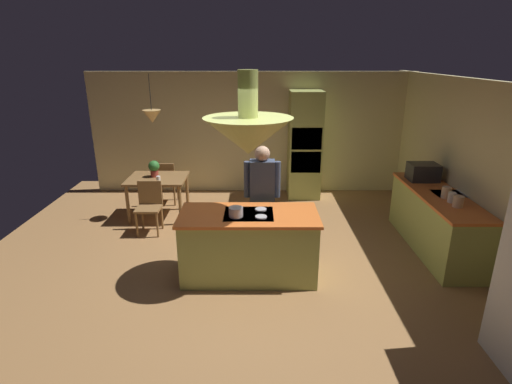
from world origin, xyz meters
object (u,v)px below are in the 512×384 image
(potted_plant_on_table, at_px, (154,168))
(chair_by_back_wall, at_px, (166,180))
(person_at_island, at_px, (262,193))
(canister_flour, at_px, (458,201))
(oven_tower, at_px, (304,145))
(chair_facing_island, at_px, (149,203))
(kitchen_island, at_px, (249,245))
(cooking_pot_on_cooktop, at_px, (236,212))
(canister_tea, at_px, (446,192))
(microwave_on_counter, at_px, (423,172))
(cup_on_table, at_px, (158,179))
(canister_sugar, at_px, (452,197))
(dining_table, at_px, (157,183))

(potted_plant_on_table, bearing_deg, chair_by_back_wall, 84.61)
(person_at_island, bearing_deg, canister_flour, -9.64)
(oven_tower, height_order, chair_facing_island, oven_tower)
(kitchen_island, distance_m, cooking_pot_on_cooktop, 0.57)
(canister_tea, bearing_deg, person_at_island, 178.04)
(microwave_on_counter, bearing_deg, kitchen_island, -152.71)
(canister_flour, bearing_deg, chair_by_back_wall, 151.08)
(potted_plant_on_table, bearing_deg, cup_on_table, -63.86)
(kitchen_island, bearing_deg, person_at_island, 75.07)
(potted_plant_on_table, relative_size, microwave_on_counter, 0.65)
(cooking_pot_on_cooktop, bearing_deg, potted_plant_on_table, 124.97)
(potted_plant_on_table, xyz_separation_m, microwave_on_counter, (4.60, -0.69, 0.12))
(person_at_island, distance_m, canister_flour, 2.69)
(cup_on_table, bearing_deg, canister_tea, -15.98)
(canister_sugar, height_order, microwave_on_counter, microwave_on_counter)
(kitchen_island, bearing_deg, microwave_on_counter, 27.29)
(cup_on_table, bearing_deg, kitchen_island, -49.23)
(potted_plant_on_table, bearing_deg, cooking_pot_on_cooktop, -55.03)
(oven_tower, height_order, person_at_island, oven_tower)
(chair_facing_island, xyz_separation_m, canister_sugar, (4.54, -1.02, 0.48))
(oven_tower, relative_size, microwave_on_counter, 4.78)
(canister_sugar, bearing_deg, chair_by_back_wall, 152.85)
(oven_tower, relative_size, person_at_island, 1.33)
(dining_table, relative_size, cooking_pot_on_cooktop, 5.80)
(cup_on_table, bearing_deg, canister_flour, -20.15)
(chair_by_back_wall, distance_m, microwave_on_counter, 4.75)
(kitchen_island, height_order, potted_plant_on_table, potted_plant_on_table)
(person_at_island, distance_m, potted_plant_on_table, 2.43)
(potted_plant_on_table, relative_size, canister_flour, 1.91)
(oven_tower, distance_m, microwave_on_counter, 2.49)
(potted_plant_on_table, height_order, microwave_on_counter, microwave_on_counter)
(person_at_island, bearing_deg, canister_tea, -1.96)
(dining_table, bearing_deg, microwave_on_counter, -7.96)
(canister_sugar, xyz_separation_m, microwave_on_counter, (0.00, 1.04, 0.07))
(chair_facing_island, bearing_deg, potted_plant_on_table, 94.58)
(person_at_island, height_order, microwave_on_counter, person_at_island)
(canister_sugar, bearing_deg, potted_plant_on_table, 159.41)
(potted_plant_on_table, bearing_deg, canister_flour, -22.53)
(cooking_pot_on_cooktop, bearing_deg, chair_by_back_wall, 118.10)
(cup_on_table, distance_m, microwave_on_counter, 4.49)
(cup_on_table, bearing_deg, dining_table, 109.24)
(canister_flour, bearing_deg, cup_on_table, 159.85)
(chair_facing_island, bearing_deg, person_at_island, -21.69)
(oven_tower, relative_size, chair_facing_island, 2.53)
(oven_tower, bearing_deg, person_at_island, -109.75)
(oven_tower, relative_size, dining_table, 2.11)
(chair_by_back_wall, distance_m, potted_plant_on_table, 0.74)
(kitchen_island, xyz_separation_m, cup_on_table, (-1.62, 1.88, 0.35))
(chair_facing_island, height_order, microwave_on_counter, microwave_on_counter)
(dining_table, height_order, canister_tea, canister_tea)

